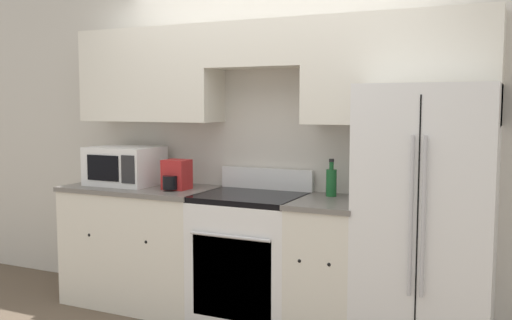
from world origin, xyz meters
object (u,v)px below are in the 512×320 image
at_px(refrigerator, 427,219).
at_px(microwave, 125,166).
at_px(oven_range, 251,258).
at_px(bottle, 331,182).

height_order(refrigerator, microwave, refrigerator).
bearing_deg(refrigerator, oven_range, -176.70).
bearing_deg(refrigerator, bottle, 171.90).
relative_size(oven_range, refrigerator, 0.64).
bearing_deg(microwave, oven_range, -1.75).
xyz_separation_m(refrigerator, bottle, (-0.67, 0.10, 0.19)).
bearing_deg(oven_range, bottle, 16.80).
relative_size(oven_range, microwave, 2.02).
bearing_deg(microwave, bottle, 4.45).
distance_m(oven_range, refrigerator, 1.28).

